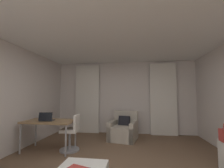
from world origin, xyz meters
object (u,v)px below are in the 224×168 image
(armchair, at_px, (124,130))
(laptop, at_px, (47,119))
(desk, at_px, (50,123))
(desk_chair, at_px, (71,134))

(armchair, distance_m, laptop, 2.30)
(laptop, bearing_deg, desk, 65.65)
(desk, xyz_separation_m, laptop, (-0.04, -0.08, 0.11))
(desk_chair, bearing_deg, armchair, 43.23)
(armchair, distance_m, desk_chair, 1.69)
(armchair, height_order, laptop, laptop)
(desk_chair, height_order, laptop, laptop)
(armchair, relative_size, desk, 0.80)
(desk, bearing_deg, laptop, -114.35)
(armchair, height_order, desk_chair, desk_chair)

